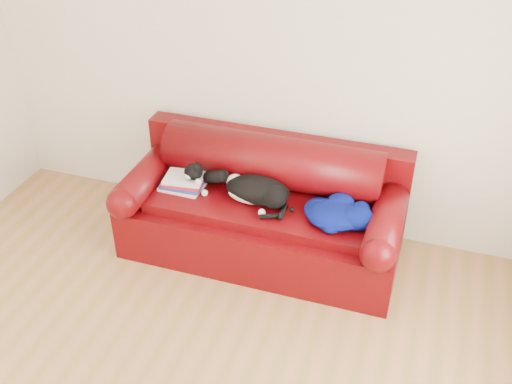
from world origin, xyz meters
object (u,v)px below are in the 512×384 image
sofa_base (262,226)px  book_stack (184,182)px  cat (256,191)px  blanket (338,213)px

sofa_base → book_stack: size_ratio=6.49×
book_stack → cat: size_ratio=0.49×
cat → blanket: size_ratio=1.15×
sofa_base → blanket: (0.59, -0.10, 0.33)m
sofa_base → cat: bearing=-119.5°
cat → book_stack: bearing=-158.9°
cat → blanket: (0.62, -0.05, -0.03)m
sofa_base → book_stack: (-0.62, -0.05, 0.31)m
sofa_base → blanket: blanket is taller
sofa_base → book_stack: 0.69m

